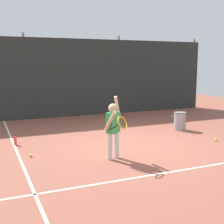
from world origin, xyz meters
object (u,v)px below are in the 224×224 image
(tennis_ball_0, at_px, (172,116))
(tennis_player, at_px, (113,126))
(water_bottle, at_px, (15,141))
(tennis_ball_3, at_px, (31,155))
(tennis_ball_2, at_px, (216,140))
(ball_hopper, at_px, (180,121))

(tennis_ball_0, bearing_deg, tennis_player, -137.11)
(water_bottle, height_order, tennis_ball_3, water_bottle)
(tennis_player, relative_size, tennis_ball_2, 20.46)
(water_bottle, xyz_separation_m, tennis_ball_2, (4.95, -1.68, -0.08))
(ball_hopper, height_order, water_bottle, ball_hopper)
(tennis_ball_0, xyz_separation_m, tennis_ball_2, (-0.99, -3.48, 0.00))
(tennis_player, relative_size, tennis_ball_3, 20.46)
(tennis_player, height_order, tennis_ball_0, tennis_player)
(ball_hopper, xyz_separation_m, tennis_ball_2, (0.09, -1.51, -0.26))
(tennis_player, xyz_separation_m, ball_hopper, (3.03, 1.84, -0.44))
(tennis_ball_0, xyz_separation_m, tennis_ball_3, (-5.73, -2.97, 0.00))
(tennis_ball_0, relative_size, tennis_ball_3, 1.00)
(water_bottle, distance_m, tennis_ball_3, 1.19)
(tennis_ball_0, bearing_deg, tennis_ball_2, -105.84)
(water_bottle, distance_m, tennis_ball_2, 5.23)
(ball_hopper, relative_size, water_bottle, 2.55)
(ball_hopper, distance_m, tennis_ball_3, 4.77)
(ball_hopper, height_order, tennis_ball_0, ball_hopper)
(tennis_player, xyz_separation_m, tennis_ball_0, (4.11, 3.81, -0.69))
(water_bottle, xyz_separation_m, tennis_ball_3, (0.20, -1.17, -0.08))
(tennis_player, distance_m, water_bottle, 2.79)
(tennis_ball_0, distance_m, tennis_ball_2, 3.62)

